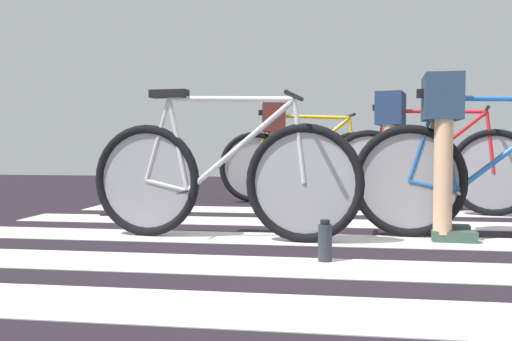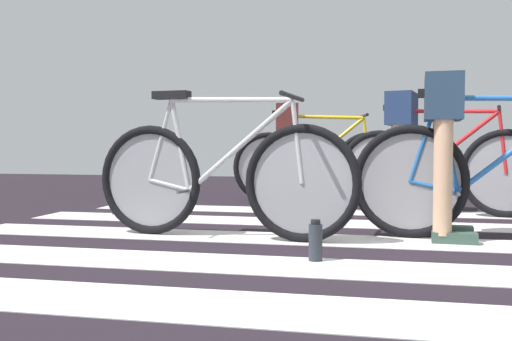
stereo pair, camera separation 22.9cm
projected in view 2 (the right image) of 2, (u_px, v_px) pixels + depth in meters
The scene contains 11 objects.
ground at pixel (372, 256), 3.04m from camera, with size 18.00×14.00×0.02m.
crosswalk_markings at pixel (372, 254), 3.05m from camera, with size 5.44×4.21×0.00m.
bicycle_1_of_4 at pixel (222, 177), 3.55m from camera, with size 1.73×0.52×0.93m.
bicycle_2_of_4 at pixel (497, 179), 3.41m from camera, with size 1.74×0.52×0.93m.
cyclist_2_of_4 at pixel (443, 133), 3.49m from camera, with size 0.34×0.42×1.02m.
bicycle_3_of_4 at pixel (439, 169), 4.74m from camera, with size 1.71×0.56×0.93m.
cyclist_3_of_4 at pixel (402, 135), 4.85m from camera, with size 0.38×0.45×1.04m.
bicycle_4_of_4 at pixel (318, 165), 5.73m from camera, with size 1.72×0.54×0.93m.
cyclist_4_of_4 at pixel (287, 139), 5.73m from camera, with size 0.37×0.44×1.00m.
water_bottle at pixel (315, 242), 2.85m from camera, with size 0.07×0.07×0.21m.
traffic_cone at pixel (146, 185), 4.90m from camera, with size 0.43×0.43×0.50m.
Camera 2 is at (0.02, -3.08, 0.61)m, focal length 39.70 mm.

